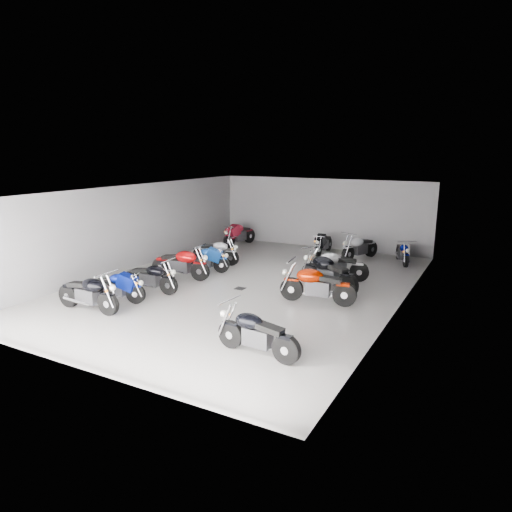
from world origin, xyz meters
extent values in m
plane|color=gray|center=(0.00, 0.00, 0.00)|extent=(14.00, 14.00, 0.00)
cube|color=slate|center=(0.00, 7.00, 1.60)|extent=(10.00, 0.10, 3.20)
cube|color=slate|center=(-5.00, 0.00, 1.60)|extent=(0.10, 14.00, 3.20)
cube|color=slate|center=(5.00, 0.00, 1.60)|extent=(0.10, 14.00, 3.20)
cube|color=black|center=(0.00, 0.00, 3.22)|extent=(10.00, 14.00, 0.04)
cube|color=black|center=(0.00, -0.50, 0.01)|extent=(0.32, 0.32, 0.01)
cylinder|color=black|center=(-1.93, -4.39, 0.34)|extent=(0.68, 0.15, 0.68)
cylinder|color=black|center=(-3.47, -4.42, 0.34)|extent=(0.68, 0.17, 0.68)
cube|color=#2D2D30|center=(-2.70, -4.41, 0.45)|extent=(0.70, 0.33, 0.42)
ellipsoid|color=black|center=(-2.47, -4.40, 0.78)|extent=(0.73, 0.44, 0.38)
cube|color=black|center=(-3.04, -4.41, 0.74)|extent=(0.65, 0.31, 0.19)
cylinder|color=black|center=(-1.97, -3.28, 0.30)|extent=(0.61, 0.27, 0.60)
cylinder|color=black|center=(-3.27, -3.64, 0.30)|extent=(0.61, 0.29, 0.60)
cube|color=#2D2D30|center=(-2.62, -3.46, 0.39)|extent=(0.66, 0.43, 0.37)
ellipsoid|color=navy|center=(-2.42, -3.40, 0.69)|extent=(0.71, 0.53, 0.34)
cube|color=black|center=(-2.90, -3.54, 0.65)|extent=(0.62, 0.40, 0.17)
cylinder|color=black|center=(-1.65, -2.14, 0.31)|extent=(0.63, 0.18, 0.63)
cylinder|color=black|center=(-3.07, -2.25, 0.31)|extent=(0.64, 0.20, 0.63)
cube|color=#2D2D30|center=(-2.36, -2.19, 0.41)|extent=(0.66, 0.34, 0.39)
ellipsoid|color=black|center=(-2.15, -2.18, 0.72)|extent=(0.69, 0.44, 0.35)
cube|color=black|center=(-2.67, -2.22, 0.68)|extent=(0.62, 0.32, 0.18)
cylinder|color=black|center=(-1.70, -0.37, 0.35)|extent=(0.71, 0.23, 0.70)
cylinder|color=black|center=(-3.27, -0.56, 0.35)|extent=(0.71, 0.25, 0.70)
cube|color=#2D2D30|center=(-2.48, -0.46, 0.46)|extent=(0.74, 0.41, 0.44)
ellipsoid|color=#A4080B|center=(-2.25, -0.43, 0.80)|extent=(0.79, 0.52, 0.39)
cube|color=black|center=(-2.83, -0.51, 0.76)|extent=(0.70, 0.38, 0.20)
cylinder|color=black|center=(-1.63, 0.90, 0.30)|extent=(0.61, 0.32, 0.61)
cylinder|color=black|center=(-2.92, 0.45, 0.30)|extent=(0.62, 0.34, 0.61)
cube|color=#2D2D30|center=(-2.27, 0.67, 0.40)|extent=(0.68, 0.47, 0.38)
ellipsoid|color=#164EAF|center=(-2.08, 0.74, 0.70)|extent=(0.73, 0.57, 0.34)
cube|color=black|center=(-2.56, 0.57, 0.66)|extent=(0.63, 0.44, 0.17)
cylinder|color=black|center=(-1.87, 2.00, 0.31)|extent=(0.64, 0.16, 0.63)
cylinder|color=black|center=(-3.30, 1.92, 0.31)|extent=(0.64, 0.18, 0.63)
cube|color=#2D2D30|center=(-2.58, 1.96, 0.41)|extent=(0.66, 0.33, 0.39)
ellipsoid|color=silver|center=(-2.37, 1.98, 0.73)|extent=(0.69, 0.43, 0.35)
cube|color=black|center=(-2.90, 1.95, 0.69)|extent=(0.61, 0.31, 0.18)
cylinder|color=black|center=(2.16, -4.58, 0.33)|extent=(0.66, 0.19, 0.65)
cylinder|color=black|center=(3.62, -4.72, 0.33)|extent=(0.66, 0.21, 0.65)
cube|color=#2D2D30|center=(2.89, -4.65, 0.43)|extent=(0.69, 0.36, 0.41)
ellipsoid|color=black|center=(2.67, -4.63, 0.75)|extent=(0.73, 0.47, 0.37)
cube|color=black|center=(3.21, -4.68, 0.71)|extent=(0.64, 0.34, 0.19)
cylinder|color=black|center=(1.98, -0.78, 0.35)|extent=(0.72, 0.24, 0.71)
cylinder|color=black|center=(3.57, -0.55, 0.35)|extent=(0.72, 0.27, 0.71)
cube|color=#2D2D30|center=(2.78, -0.66, 0.46)|extent=(0.76, 0.43, 0.44)
ellipsoid|color=#861500|center=(2.54, -0.70, 0.82)|extent=(0.81, 0.55, 0.40)
cube|color=black|center=(3.13, -0.61, 0.77)|extent=(0.71, 0.40, 0.20)
cylinder|color=black|center=(1.85, 1.09, 0.36)|extent=(0.73, 0.42, 0.73)
cylinder|color=black|center=(3.36, 0.44, 0.36)|extent=(0.74, 0.44, 0.73)
cube|color=#2D2D30|center=(2.60, 0.77, 0.48)|extent=(0.81, 0.61, 0.46)
ellipsoid|color=black|center=(2.37, 0.87, 0.84)|extent=(0.89, 0.72, 0.41)
cube|color=black|center=(2.94, 0.63, 0.80)|extent=(0.76, 0.57, 0.21)
cylinder|color=black|center=(1.75, 1.73, 0.34)|extent=(0.69, 0.34, 0.68)
cylinder|color=black|center=(3.21, 2.21, 0.34)|extent=(0.69, 0.36, 0.68)
cube|color=#2D2D30|center=(2.48, 1.97, 0.44)|extent=(0.75, 0.52, 0.42)
ellipsoid|color=#ACADB1|center=(2.26, 1.89, 0.78)|extent=(0.82, 0.63, 0.38)
cube|color=black|center=(2.80, 2.07, 0.74)|extent=(0.71, 0.48, 0.19)
cylinder|color=black|center=(-3.71, 4.80, 0.34)|extent=(0.24, 0.69, 0.68)
cylinder|color=black|center=(-3.48, 6.33, 0.34)|extent=(0.26, 0.70, 0.68)
cube|color=#2D2D30|center=(-3.60, 5.57, 0.45)|extent=(0.42, 0.73, 0.43)
ellipsoid|color=maroon|center=(-3.63, 5.34, 0.79)|extent=(0.53, 0.78, 0.38)
cube|color=black|center=(-3.55, 5.90, 0.74)|extent=(0.39, 0.68, 0.19)
cylinder|color=black|center=(0.61, 5.09, 0.30)|extent=(0.14, 0.61, 0.60)
cylinder|color=black|center=(0.56, 6.45, 0.30)|extent=(0.16, 0.61, 0.60)
cube|color=#2D2D30|center=(0.58, 5.77, 0.40)|extent=(0.30, 0.62, 0.38)
ellipsoid|color=black|center=(0.59, 5.56, 0.70)|extent=(0.40, 0.65, 0.34)
cube|color=black|center=(0.57, 6.07, 0.66)|extent=(0.28, 0.58, 0.17)
cylinder|color=black|center=(2.01, 4.77, 0.33)|extent=(0.38, 0.67, 0.66)
cylinder|color=black|center=(2.59, 6.16, 0.33)|extent=(0.40, 0.67, 0.66)
cube|color=#2D2D30|center=(2.30, 5.47, 0.44)|extent=(0.55, 0.74, 0.42)
ellipsoid|color=silver|center=(2.21, 5.26, 0.77)|extent=(0.66, 0.81, 0.37)
cube|color=black|center=(2.42, 5.77, 0.73)|extent=(0.51, 0.70, 0.19)
cylinder|color=black|center=(4.25, 5.00, 0.29)|extent=(0.33, 0.58, 0.58)
cylinder|color=black|center=(3.75, 6.22, 0.29)|extent=(0.35, 0.59, 0.58)
cube|color=#2D2D30|center=(4.00, 5.61, 0.38)|extent=(0.48, 0.65, 0.36)
ellipsoid|color=#010A7D|center=(4.08, 5.43, 0.67)|extent=(0.57, 0.71, 0.33)
cube|color=black|center=(3.89, 5.88, 0.63)|extent=(0.45, 0.61, 0.17)
camera|label=1|loc=(7.35, -12.94, 4.48)|focal=32.00mm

